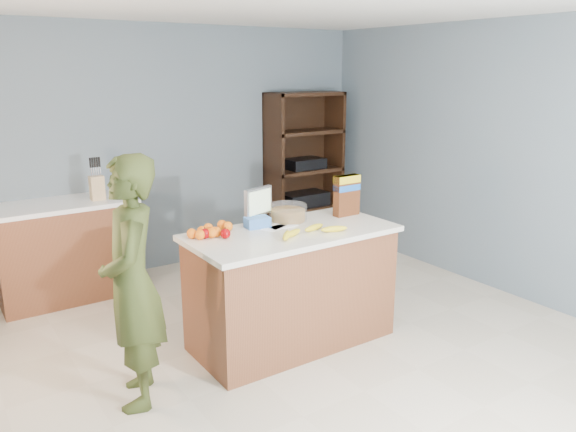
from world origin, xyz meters
TOP-DOWN VIEW (x-y plane):
  - floor at (0.00, 0.00)m, footprint 4.50×5.00m
  - walls at (0.00, 0.00)m, footprint 4.52×5.02m
  - counter_peninsula at (0.00, 0.30)m, footprint 1.56×0.76m
  - back_cabinet at (-1.20, 2.20)m, footprint 1.24×0.62m
  - shelving_unit at (1.55, 2.35)m, footprint 0.90×0.40m
  - person at (-1.25, 0.20)m, footprint 0.55×0.67m
  - knife_block at (-0.90, 2.12)m, footprint 0.12×0.10m
  - envelopes at (-0.03, 0.43)m, footprint 0.31×0.19m
  - bananas at (0.04, 0.16)m, footprint 0.57×0.21m
  - apples at (-0.56, 0.44)m, footprint 0.19×0.15m
  - oranges at (-0.55, 0.52)m, footprint 0.37×0.22m
  - blue_carton at (-0.17, 0.52)m, footprint 0.19×0.14m
  - salad_bowl at (0.13, 0.55)m, footprint 0.30×0.30m
  - tv at (-0.10, 0.61)m, footprint 0.28×0.12m
  - cereal_box at (0.62, 0.42)m, footprint 0.22×0.08m

SIDE VIEW (x-z plane):
  - floor at x=0.00m, z-range -0.01..0.01m
  - counter_peninsula at x=0.00m, z-range -0.03..0.87m
  - back_cabinet at x=-1.20m, z-range 0.00..0.90m
  - person at x=-1.25m, z-range 0.00..1.59m
  - shelving_unit at x=1.55m, z-range -0.04..1.76m
  - envelopes at x=-0.03m, z-range 0.90..0.90m
  - bananas at x=0.04m, z-range 0.90..0.95m
  - oranges at x=-0.55m, z-range 0.90..0.97m
  - apples at x=-0.56m, z-range 0.90..0.97m
  - blue_carton at x=-0.17m, z-range 0.90..0.98m
  - salad_bowl at x=0.13m, z-range 0.89..1.02m
  - knife_block at x=-0.90m, z-range 0.86..1.17m
  - tv at x=-0.10m, z-range 0.92..1.20m
  - cereal_box at x=0.62m, z-range 0.93..1.26m
  - walls at x=0.00m, z-range 0.40..2.91m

